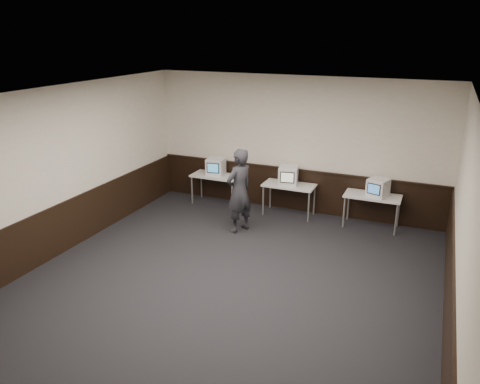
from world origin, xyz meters
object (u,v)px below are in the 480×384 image
at_px(emac_right, 378,188).
at_px(desk_right, 373,198).
at_px(desk_left, 216,178).
at_px(emac_center, 288,175).
at_px(person, 239,191).
at_px(emac_left, 216,166).
at_px(desk_center, 289,187).

bearing_deg(emac_right, desk_right, -177.68).
height_order(desk_left, emac_right, emac_right).
relative_size(emac_center, emac_right, 1.03).
bearing_deg(emac_center, desk_left, 168.54).
distance_m(desk_left, desk_right, 3.80).
bearing_deg(desk_right, emac_center, -179.88).
relative_size(desk_right, emac_right, 2.34).
height_order(desk_left, person, person).
relative_size(desk_right, emac_left, 2.43).
bearing_deg(desk_left, desk_center, 0.00).
distance_m(desk_center, emac_right, 2.01).
height_order(desk_center, emac_right, emac_right).
distance_m(emac_left, person, 1.82).
height_order(desk_right, emac_left, emac_left).
relative_size(emac_left, person, 0.27).
bearing_deg(desk_left, emac_center, -0.13).
bearing_deg(emac_left, emac_center, -8.88).
height_order(desk_center, person, person).
bearing_deg(person, desk_right, 140.72).
relative_size(desk_left, emac_right, 2.34).
bearing_deg(desk_center, emac_left, 179.00).
height_order(desk_center, desk_right, same).
height_order(desk_right, person, person).
distance_m(emac_center, person, 1.48).
bearing_deg(desk_center, emac_right, -0.73).
height_order(desk_right, emac_right, emac_right).
relative_size(desk_center, emac_center, 2.28).
bearing_deg(person, emac_left, -114.31).
distance_m(desk_center, emac_left, 1.94).
bearing_deg(desk_center, desk_right, 0.00).
relative_size(emac_left, emac_center, 0.93).
relative_size(desk_center, emac_right, 2.34).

